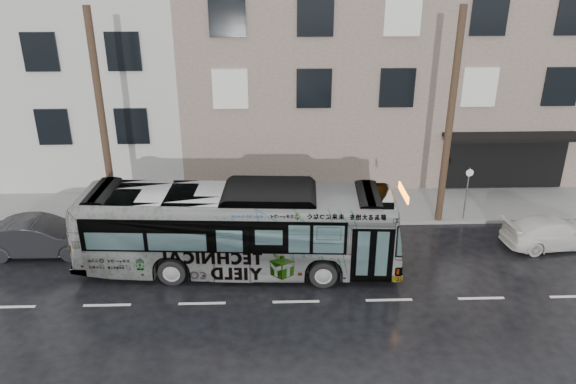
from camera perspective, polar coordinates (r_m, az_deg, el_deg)
The scene contains 9 objects.
ground at distance 21.61m, azimuth 0.51°, elevation -7.30°, with size 120.00×120.00×0.00m, color black.
sidewalk at distance 25.90m, azimuth 0.08°, elevation -1.55°, with size 90.00×3.60×0.15m, color gray.
building_taupe at distance 32.23m, azimuth 8.79°, elevation 13.40°, with size 20.00×12.00×11.00m, color gray.
utility_pole_front at distance 23.88m, azimuth 16.13°, elevation 7.03°, with size 0.30×0.30×9.00m, color #463323.
utility_pole_rear at distance 23.72m, azimuth -18.33°, elevation 6.64°, with size 0.30×0.30×9.00m, color #463323.
sign_post at distance 25.33m, azimuth 17.66°, elevation -0.19°, with size 0.06×0.06×2.40m, color slate.
bus at distance 20.67m, azimuth -5.07°, elevation -3.73°, with size 2.76×11.78×3.28m, color #B2B2B2.
white_sedan at distance 24.99m, azimuth 25.39°, elevation -3.68°, with size 1.70×4.17×1.21m, color silver.
dark_sedan at distance 23.98m, azimuth -23.84°, elevation -4.19°, with size 1.55×4.45×1.47m, color black.
Camera 1 is at (-0.78, -18.50, 11.16)m, focal length 35.00 mm.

